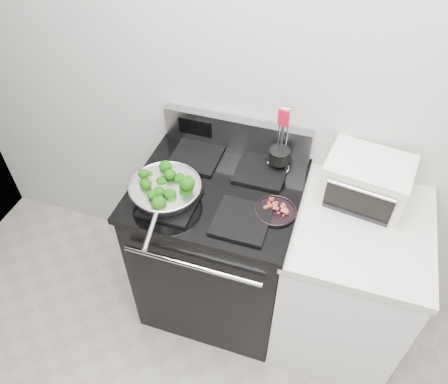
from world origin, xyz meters
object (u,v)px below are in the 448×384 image
at_px(bacon_plate, 276,209).
at_px(toaster_oven, 366,180).
at_px(utensil_holder, 279,159).
at_px(gas_range, 218,247).
at_px(skillet, 165,190).

height_order(bacon_plate, toaster_oven, toaster_oven).
bearing_deg(utensil_holder, gas_range, -126.81).
bearing_deg(gas_range, skillet, -143.59).
bearing_deg(utensil_holder, skillet, -128.92).
bearing_deg(bacon_plate, skillet, -171.58).
bearing_deg(toaster_oven, bacon_plate, -137.19).
xyz_separation_m(skillet, toaster_oven, (0.86, 0.32, 0.02)).
distance_m(gas_range, skillet, 0.57).
relative_size(gas_range, toaster_oven, 2.79).
xyz_separation_m(gas_range, skillet, (-0.20, -0.15, 0.51)).
relative_size(skillet, bacon_plate, 2.77).
height_order(bacon_plate, utensil_holder, utensil_holder).
distance_m(utensil_holder, toaster_oven, 0.42).
bearing_deg(skillet, utensil_holder, 28.55).
relative_size(bacon_plate, toaster_oven, 0.46).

